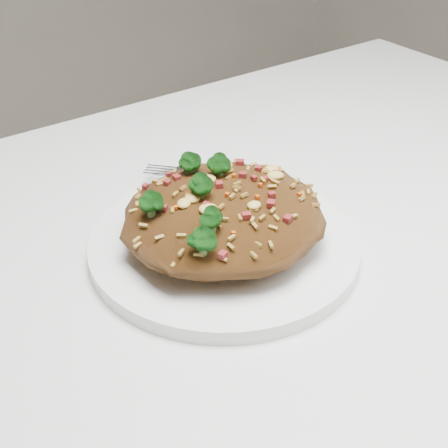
{
  "coord_description": "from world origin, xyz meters",
  "views": [
    {
      "loc": [
        -0.24,
        -0.31,
        1.09
      ],
      "look_at": [
        0.02,
        0.06,
        0.78
      ],
      "focal_mm": 50.0,
      "sensor_mm": 36.0,
      "label": 1
    }
  ],
  "objects": [
    {
      "name": "plate",
      "position": [
        0.02,
        0.06,
        0.76
      ],
      "size": [
        0.24,
        0.24,
        0.01
      ],
      "primitive_type": "cylinder",
      "color": "white",
      "rests_on": "dining_table"
    },
    {
      "name": "fried_rice",
      "position": [
        0.02,
        0.06,
        0.8
      ],
      "size": [
        0.18,
        0.17,
        0.07
      ],
      "color": "brown",
      "rests_on": "plate"
    },
    {
      "name": "fork",
      "position": [
        0.09,
        0.14,
        0.77
      ],
      "size": [
        0.12,
        0.13,
        0.0
      ],
      "rotation": [
        0.0,
        0.0,
        -0.81
      ],
      "color": "silver",
      "rests_on": "plate"
    },
    {
      "name": "dining_table",
      "position": [
        0.0,
        0.0,
        0.66
      ],
      "size": [
        1.2,
        0.8,
        0.75
      ],
      "color": "silver",
      "rests_on": "ground"
    }
  ]
}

